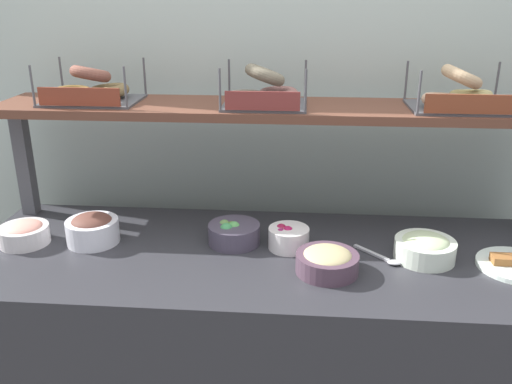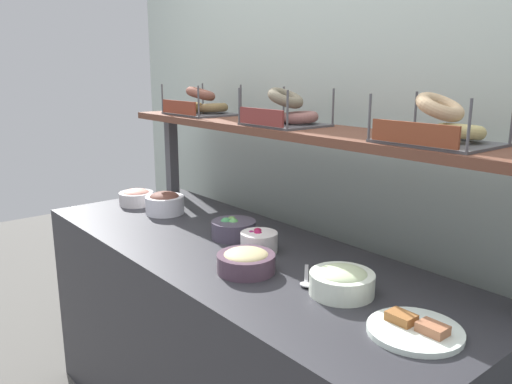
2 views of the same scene
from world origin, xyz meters
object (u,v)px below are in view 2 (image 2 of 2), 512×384
(bowl_veggie_mix, at_px, (233,229))
(bowl_lox_spread, at_px, (136,197))
(bowl_scallion_spread, at_px, (342,281))
(serving_spoon_near_plate, at_px, (306,280))
(serving_plate_white, at_px, (415,329))
(bagel_basket_cinnamon_raisin, at_px, (200,105))
(bowl_hummus, at_px, (246,261))
(bowl_chocolate_spread, at_px, (165,203))
(bagel_basket_plain, at_px, (437,127))
(bowl_beet_salad, at_px, (259,241))
(bagel_basket_poppy, at_px, (284,113))

(bowl_veggie_mix, bearing_deg, bowl_lox_spread, -174.90)
(bowl_scallion_spread, height_order, serving_spoon_near_plate, bowl_scallion_spread)
(serving_plate_white, bearing_deg, bagel_basket_cinnamon_raisin, 167.87)
(bowl_hummus, relative_size, serving_plate_white, 0.80)
(bowl_chocolate_spread, xyz_separation_m, bagel_basket_plain, (1.20, 0.22, 0.43))
(bagel_basket_cinnamon_raisin, bearing_deg, serving_plate_white, -12.13)
(bowl_scallion_spread, bearing_deg, bagel_basket_plain, 65.72)
(bowl_beet_salad, relative_size, serving_plate_white, 0.57)
(bowl_scallion_spread, relative_size, serving_spoon_near_plate, 1.37)
(bowl_lox_spread, relative_size, serving_plate_white, 0.69)
(bowl_lox_spread, height_order, serving_plate_white, bowl_lox_spread)
(serving_plate_white, relative_size, serving_spoon_near_plate, 1.71)
(serving_plate_white, height_order, bagel_basket_poppy, bagel_basket_poppy)
(bowl_chocolate_spread, relative_size, bagel_basket_poppy, 0.60)
(bagel_basket_plain, bearing_deg, bowl_chocolate_spread, -169.80)
(bowl_lox_spread, height_order, serving_spoon_near_plate, bowl_lox_spread)
(bagel_basket_poppy, bearing_deg, bagel_basket_plain, 0.12)
(bagel_basket_cinnamon_raisin, bearing_deg, bagel_basket_poppy, -1.83)
(bowl_hummus, bearing_deg, bagel_basket_plain, 40.37)
(bowl_beet_salad, height_order, serving_spoon_near_plate, bowl_beet_salad)
(bowl_scallion_spread, relative_size, bagel_basket_poppy, 0.65)
(bowl_veggie_mix, xyz_separation_m, bagel_basket_cinnamon_raisin, (-0.52, 0.20, 0.44))
(bowl_veggie_mix, bearing_deg, bagel_basket_poppy, 63.78)
(bowl_lox_spread, xyz_separation_m, bagel_basket_poppy, (0.79, 0.24, 0.44))
(serving_plate_white, distance_m, bagel_basket_cinnamon_raisin, 1.51)
(bagel_basket_plain, bearing_deg, serving_spoon_near_plate, -131.93)
(bowl_veggie_mix, distance_m, serving_plate_white, 0.89)
(serving_plate_white, bearing_deg, bowl_veggie_mix, 173.42)
(bowl_veggie_mix, distance_m, serving_spoon_near_plate, 0.50)
(bagel_basket_poppy, bearing_deg, bowl_hummus, -58.86)
(bowl_hummus, distance_m, bagel_basket_poppy, 0.61)
(bowl_beet_salad, relative_size, bowl_lox_spread, 0.82)
(serving_spoon_near_plate, height_order, bagel_basket_poppy, bagel_basket_poppy)
(bowl_veggie_mix, xyz_separation_m, bagel_basket_plain, (0.73, 0.18, 0.44))
(serving_plate_white, bearing_deg, bowl_beet_salad, 173.66)
(bowl_veggie_mix, relative_size, bagel_basket_cinnamon_raisin, 0.54)
(serving_plate_white, xyz_separation_m, bagel_basket_plain, (-0.16, 0.28, 0.47))
(bowl_beet_salad, bearing_deg, bagel_basket_plain, 20.69)
(serving_plate_white, xyz_separation_m, bagel_basket_poppy, (-0.80, 0.28, 0.47))
(bowl_chocolate_spread, relative_size, bagel_basket_plain, 0.55)
(bowl_hummus, relative_size, bagel_basket_poppy, 0.65)
(bowl_hummus, distance_m, bowl_chocolate_spread, 0.79)
(bowl_beet_salad, distance_m, bowl_chocolate_spread, 0.66)
(serving_spoon_near_plate, bearing_deg, bowl_chocolate_spread, 176.93)
(bowl_chocolate_spread, distance_m, bagel_basket_poppy, 0.74)
(bowl_hummus, relative_size, bagel_basket_plain, 0.60)
(serving_spoon_near_plate, xyz_separation_m, bagel_basket_poppy, (-0.40, 0.27, 0.47))
(bowl_hummus, distance_m, bowl_lox_spread, 1.01)
(bowl_lox_spread, bearing_deg, bowl_veggie_mix, 5.10)
(bowl_beet_salad, height_order, bagel_basket_cinnamon_raisin, bagel_basket_cinnamon_raisin)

